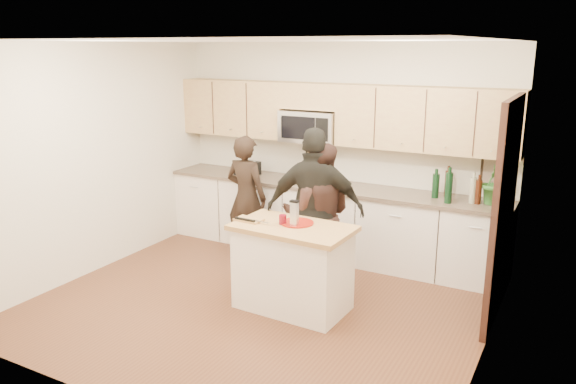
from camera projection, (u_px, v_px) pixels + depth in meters
The scene contains 21 objects.
floor at pixel (261, 304), 5.96m from camera, with size 4.50×4.50×0.00m, color brown.
room_shell at pixel (258, 143), 5.52m from camera, with size 4.52×4.02×2.71m.
back_cabinetry at pixel (327, 219), 7.28m from camera, with size 4.50×0.66×0.94m.
upper_cabinetry at pixel (337, 112), 7.04m from camera, with size 4.50×0.33×0.75m.
microwave at pixel (311, 126), 7.21m from camera, with size 0.76×0.41×0.40m.
doorway at pixel (505, 206), 5.40m from camera, with size 0.06×1.25×2.20m.
framed_picture at pixel (494, 170), 6.43m from camera, with size 0.30×0.03×0.38m.
dish_towel at pixel (257, 189), 7.47m from camera, with size 0.34×0.60×0.48m.
island at pixel (293, 267), 5.76m from camera, with size 1.23×0.75×0.90m.
red_plate at pixel (297, 223), 5.71m from camera, with size 0.34×0.34×0.02m, color #9C1A0E.
box_grater at pixel (294, 213), 5.58m from camera, with size 0.09×0.06×0.25m.
drink_glass at pixel (283, 220), 5.67m from camera, with size 0.08×0.08×0.10m, color maroon.
cutting_board at pixel (249, 220), 5.80m from camera, with size 0.29×0.18×0.02m, color #B2814A.
tongs at pixel (245, 219), 5.75m from camera, with size 0.24×0.03×0.02m, color black.
knife at pixel (260, 221), 5.70m from camera, with size 0.22×0.02×0.01m, color silver.
toaster at pixel (248, 168), 7.67m from camera, with size 0.30×0.23×0.18m.
bottle_cluster at pixel (455, 185), 6.36m from camera, with size 0.56×0.35×0.41m.
orchid at pixel (496, 182), 6.19m from camera, with size 0.28×0.22×0.51m, color #37772F.
woman_left at pixel (246, 197), 7.13m from camera, with size 0.58×0.38×1.58m, color black.
woman_center at pixel (318, 216), 6.22m from camera, with size 0.80×0.63×1.65m, color black.
woman_right at pixel (315, 211), 6.12m from camera, with size 1.07×0.44×1.82m, color black.
Camera 1 is at (2.86, -4.67, 2.65)m, focal length 35.00 mm.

